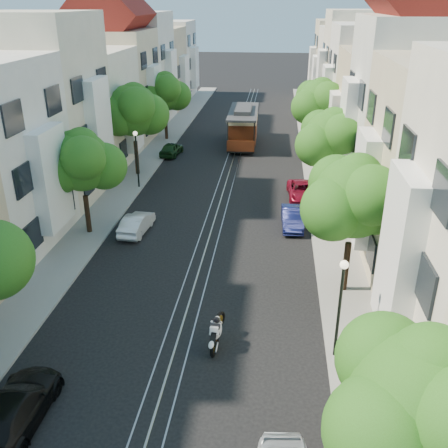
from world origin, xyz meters
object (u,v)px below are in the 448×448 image
(lamp_east, at_px, (341,295))
(lamp_west, at_px, (136,151))
(parked_car_w_near, at_px, (15,409))
(parked_car_w_mid, at_px, (137,223))
(parked_car_w_far, at_px, (171,149))
(tree_e_d, at_px, (320,103))
(parked_car_e_far, at_px, (301,191))
(parked_car_e_mid, at_px, (292,218))
(cable_car, at_px, (243,124))
(sportbike_rider, at_px, (216,331))
(tree_w_d, at_px, (165,93))
(tree_w_b, at_px, (82,163))
(tree_e_a, at_px, (424,406))
(tree_w_c, at_px, (134,111))
(tree_e_c, at_px, (332,139))
(tree_e_b, at_px, (355,199))

(lamp_east, bearing_deg, lamp_west, 124.99)
(lamp_east, relative_size, parked_car_w_near, 0.93)
(parked_car_w_mid, xyz_separation_m, parked_car_w_far, (-1.20, 16.21, 0.02))
(tree_e_d, bearing_deg, parked_car_e_far, -99.67)
(parked_car_e_mid, bearing_deg, cable_car, 100.63)
(sportbike_rider, bearing_deg, tree_w_d, 110.86)
(cable_car, bearing_deg, sportbike_rider, -88.98)
(parked_car_e_far, height_order, parked_car_w_far, parked_car_w_far)
(tree_w_b, xyz_separation_m, parked_car_w_far, (1.54, 16.67, -3.80))
(tree_e_a, distance_m, tree_w_c, 31.49)
(tree_w_d, xyz_separation_m, cable_car, (7.64, -0.82, -2.66))
(tree_e_a, relative_size, lamp_east, 1.51)
(tree_e_c, relative_size, parked_car_w_near, 1.46)
(tree_e_a, bearing_deg, tree_e_d, 90.00)
(parked_car_e_far, relative_size, parked_car_w_near, 0.88)
(lamp_east, xyz_separation_m, parked_car_w_far, (-11.90, 26.65, -2.25))
(lamp_east, distance_m, parked_car_e_mid, 12.52)
(lamp_east, height_order, lamp_west, same)
(tree_w_d, height_order, parked_car_w_far, tree_w_d)
(parked_car_w_mid, bearing_deg, tree_w_b, 14.26)
(parked_car_w_near, height_order, parked_car_w_mid, parked_car_w_near)
(cable_car, bearing_deg, parked_car_e_far, -70.95)
(lamp_east, bearing_deg, tree_w_c, 122.65)
(tree_w_d, bearing_deg, parked_car_w_near, -85.71)
(tree_e_d, bearing_deg, tree_w_c, -157.38)
(tree_w_b, distance_m, parked_car_e_far, 15.16)
(tree_e_a, bearing_deg, tree_w_c, 117.22)
(tree_e_b, xyz_separation_m, parked_car_w_near, (-11.66, -9.51, -4.08))
(tree_e_d, bearing_deg, sportbike_rider, -101.88)
(parked_car_w_mid, bearing_deg, parked_car_e_far, -141.14)
(tree_w_b, xyz_separation_m, lamp_west, (0.84, 8.02, -1.55))
(tree_e_a, xyz_separation_m, parked_car_w_near, (-11.66, 2.49, -3.75))
(tree_e_a, bearing_deg, tree_w_b, 130.27)
(tree_e_c, height_order, tree_w_c, tree_w_c)
(sportbike_rider, bearing_deg, tree_e_a, -46.59)
(tree_w_c, distance_m, parked_car_e_far, 14.03)
(tree_e_a, xyz_separation_m, sportbike_rider, (-5.63, 7.22, -3.68))
(tree_e_a, relative_size, parked_car_w_mid, 1.79)
(tree_w_c, relative_size, parked_car_w_mid, 2.02)
(lamp_west, relative_size, parked_car_w_mid, 1.19)
(tree_e_b, distance_m, parked_car_e_far, 13.06)
(tree_e_d, height_order, tree_w_d, tree_e_d)
(tree_e_c, relative_size, tree_w_b, 1.04)
(parked_car_e_far, relative_size, parked_car_w_far, 1.12)
(parked_car_e_mid, height_order, parked_car_e_far, parked_car_e_mid)
(tree_e_b, bearing_deg, sportbike_rider, -139.68)
(sportbike_rider, relative_size, cable_car, 0.23)
(tree_w_d, height_order, lamp_east, tree_w_d)
(lamp_west, relative_size, parked_car_w_far, 1.19)
(tree_w_b, distance_m, tree_w_c, 11.02)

